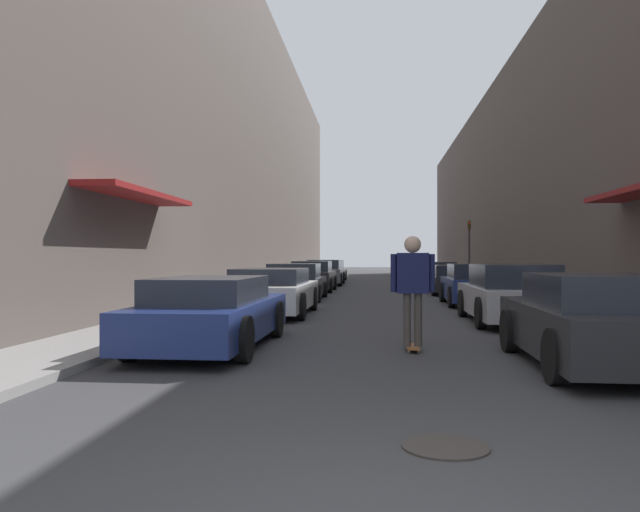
# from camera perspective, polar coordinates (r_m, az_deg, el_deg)

# --- Properties ---
(ground) EXTENTS (130.58, 130.58, 0.00)m
(ground) POSITION_cam_1_polar(r_m,az_deg,el_deg) (26.85, 5.51, -3.33)
(ground) COLOR #38383A
(curb_strip_left) EXTENTS (1.80, 59.35, 0.12)m
(curb_strip_left) POSITION_cam_1_polar(r_m,az_deg,el_deg) (33.12, -3.12, -2.61)
(curb_strip_left) COLOR gray
(curb_strip_left) RESTS_ON ground
(curb_strip_right) EXTENTS (1.80, 59.35, 0.12)m
(curb_strip_right) POSITION_cam_1_polar(r_m,az_deg,el_deg) (33.17, 14.01, -2.60)
(curb_strip_right) COLOR gray
(curb_strip_right) RESTS_ON ground
(building_row_left) EXTENTS (4.90, 59.35, 14.70)m
(building_row_left) POSITION_cam_1_polar(r_m,az_deg,el_deg) (34.13, -8.01, 9.76)
(building_row_left) COLOR #564C47
(building_row_left) RESTS_ON ground
(building_row_right) EXTENTS (4.90, 59.35, 10.54)m
(building_row_right) POSITION_cam_1_polar(r_m,az_deg,el_deg) (33.91, 18.89, 6.27)
(building_row_right) COLOR #564C47
(building_row_right) RESTS_ON ground
(parked_car_left_0) EXTENTS (1.87, 4.70, 1.19)m
(parked_car_left_0) POSITION_cam_1_polar(r_m,az_deg,el_deg) (10.56, -9.87, -5.14)
(parked_car_left_0) COLOR navy
(parked_car_left_0) RESTS_ON ground
(parked_car_left_1) EXTENTS (2.08, 4.63, 1.22)m
(parked_car_left_1) POSITION_cam_1_polar(r_m,az_deg,el_deg) (16.41, -4.44, -3.28)
(parked_car_left_1) COLOR silver
(parked_car_left_1) RESTS_ON ground
(parked_car_left_2) EXTENTS (2.04, 4.44, 1.28)m
(parked_car_left_2) POSITION_cam_1_polar(r_m,az_deg,el_deg) (22.15, -2.28, -2.42)
(parked_car_left_2) COLOR black
(parked_car_left_2) RESTS_ON ground
(parked_car_left_3) EXTENTS (1.93, 4.39, 1.33)m
(parked_car_left_3) POSITION_cam_1_polar(r_m,az_deg,el_deg) (27.60, -0.68, -1.88)
(parked_car_left_3) COLOR #232326
(parked_car_left_3) RESTS_ON ground
(parked_car_left_4) EXTENTS (2.02, 4.61, 1.36)m
(parked_car_left_4) POSITION_cam_1_polar(r_m,az_deg,el_deg) (33.59, 0.44, -1.54)
(parked_car_left_4) COLOR #515459
(parked_car_left_4) RESTS_ON ground
(parked_car_left_5) EXTENTS (1.93, 4.72, 1.32)m
(parked_car_left_5) POSITION_cam_1_polar(r_m,az_deg,el_deg) (39.03, 0.93, -1.37)
(parked_car_left_5) COLOR gray
(parked_car_left_5) RESTS_ON ground
(parked_car_right_0) EXTENTS (2.05, 4.22, 1.28)m
(parked_car_right_0) POSITION_cam_1_polar(r_m,az_deg,el_deg) (9.40, 24.17, -5.52)
(parked_car_right_0) COLOR #232326
(parked_car_right_0) RESTS_ON ground
(parked_car_right_1) EXTENTS (1.99, 4.44, 1.35)m
(parked_car_right_1) POSITION_cam_1_polar(r_m,az_deg,el_deg) (14.99, 17.08, -3.39)
(parked_car_right_1) COLOR #B7B7BC
(parked_car_right_1) RESTS_ON ground
(parked_car_right_2) EXTENTS (1.97, 4.05, 1.30)m
(parked_car_right_2) POSITION_cam_1_polar(r_m,az_deg,el_deg) (20.28, 14.06, -2.59)
(parked_car_right_2) COLOR navy
(parked_car_right_2) RESTS_ON ground
(parked_car_right_3) EXTENTS (1.96, 4.73, 1.18)m
(parked_car_right_3) POSITION_cam_1_polar(r_m,az_deg,el_deg) (26.16, 12.04, -2.14)
(parked_car_right_3) COLOR #232326
(parked_car_right_3) RESTS_ON ground
(parked_car_right_4) EXTENTS (2.06, 4.37, 1.27)m
(parked_car_right_4) POSITION_cam_1_polar(r_m,az_deg,el_deg) (32.09, 10.64, -1.69)
(parked_car_right_4) COLOR #232326
(parked_car_right_4) RESTS_ON ground
(skateboarder) EXTENTS (0.71, 0.78, 1.86)m
(skateboarder) POSITION_cam_1_polar(r_m,az_deg,el_deg) (10.22, 8.47, -2.16)
(skateboarder) COLOR brown
(skateboarder) RESTS_ON ground
(manhole_cover) EXTENTS (0.70, 0.70, 0.02)m
(manhole_cover) POSITION_cam_1_polar(r_m,az_deg,el_deg) (5.29, 11.39, -16.70)
(manhole_cover) COLOR #332D28
(manhole_cover) RESTS_ON ground
(traffic_light) EXTENTS (0.16, 0.22, 3.27)m
(traffic_light) POSITION_cam_1_polar(r_m,az_deg,el_deg) (33.32, 13.48, 1.02)
(traffic_light) COLOR #2D2D2D
(traffic_light) RESTS_ON curb_strip_right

